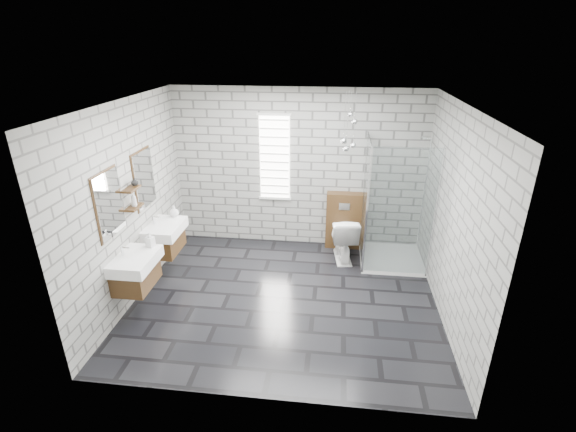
% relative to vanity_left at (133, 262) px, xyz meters
% --- Properties ---
extents(floor, '(4.20, 3.60, 0.02)m').
position_rel_vanity_left_xyz_m(floor, '(1.91, 0.53, -0.77)').
color(floor, black).
rests_on(floor, ground).
extents(ceiling, '(4.20, 3.60, 0.02)m').
position_rel_vanity_left_xyz_m(ceiling, '(1.91, 0.53, 1.95)').
color(ceiling, white).
rests_on(ceiling, wall_back).
extents(wall_back, '(4.20, 0.02, 2.70)m').
position_rel_vanity_left_xyz_m(wall_back, '(1.91, 2.34, 0.59)').
color(wall_back, '#989893').
rests_on(wall_back, floor).
extents(wall_front, '(4.20, 0.02, 2.70)m').
position_rel_vanity_left_xyz_m(wall_front, '(1.91, -1.28, 0.59)').
color(wall_front, '#989893').
rests_on(wall_front, floor).
extents(wall_left, '(0.02, 3.60, 2.70)m').
position_rel_vanity_left_xyz_m(wall_left, '(-0.20, 0.53, 0.59)').
color(wall_left, '#989893').
rests_on(wall_left, floor).
extents(wall_right, '(0.02, 3.60, 2.70)m').
position_rel_vanity_left_xyz_m(wall_right, '(4.02, 0.53, 0.59)').
color(wall_right, '#989893').
rests_on(wall_right, floor).
extents(vanity_left, '(0.47, 0.70, 1.57)m').
position_rel_vanity_left_xyz_m(vanity_left, '(0.00, 0.00, 0.00)').
color(vanity_left, '#492F16').
rests_on(vanity_left, wall_left).
extents(vanity_right, '(0.47, 0.70, 1.57)m').
position_rel_vanity_left_xyz_m(vanity_right, '(0.00, 0.98, 0.00)').
color(vanity_right, '#492F16').
rests_on(vanity_right, wall_left).
extents(shelf_lower, '(0.14, 0.30, 0.03)m').
position_rel_vanity_left_xyz_m(shelf_lower, '(-0.12, 0.48, 0.56)').
color(shelf_lower, '#492F16').
rests_on(shelf_lower, wall_left).
extents(shelf_upper, '(0.14, 0.30, 0.03)m').
position_rel_vanity_left_xyz_m(shelf_upper, '(-0.12, 0.48, 0.82)').
color(shelf_upper, '#492F16').
rests_on(shelf_upper, wall_left).
extents(window, '(0.56, 0.05, 1.48)m').
position_rel_vanity_left_xyz_m(window, '(1.51, 2.31, 0.79)').
color(window, white).
rests_on(window, wall_back).
extents(cistern_panel, '(0.60, 0.20, 1.00)m').
position_rel_vanity_left_xyz_m(cistern_panel, '(2.71, 2.23, -0.26)').
color(cistern_panel, '#492F16').
rests_on(cistern_panel, floor).
extents(flush_plate, '(0.18, 0.01, 0.12)m').
position_rel_vanity_left_xyz_m(flush_plate, '(2.71, 2.13, 0.04)').
color(flush_plate, silver).
rests_on(flush_plate, cistern_panel).
extents(shower_enclosure, '(1.00, 1.00, 2.03)m').
position_rel_vanity_left_xyz_m(shower_enclosure, '(3.41, 1.71, -0.25)').
color(shower_enclosure, white).
rests_on(shower_enclosure, floor).
extents(pendant_cluster, '(0.24, 0.27, 0.90)m').
position_rel_vanity_left_xyz_m(pendant_cluster, '(2.72, 1.90, 1.32)').
color(pendant_cluster, silver).
rests_on(pendant_cluster, ceiling).
extents(toilet, '(0.52, 0.80, 0.76)m').
position_rel_vanity_left_xyz_m(toilet, '(2.71, 1.81, -0.38)').
color(toilet, white).
rests_on(toilet, floor).
extents(soap_bottle_a, '(0.12, 0.12, 0.21)m').
position_rel_vanity_left_xyz_m(soap_bottle_a, '(0.14, 0.27, 0.20)').
color(soap_bottle_a, '#B2B2B2').
rests_on(soap_bottle_a, vanity_left).
extents(soap_bottle_b, '(0.15, 0.15, 0.18)m').
position_rel_vanity_left_xyz_m(soap_bottle_b, '(0.08, 1.28, 0.18)').
color(soap_bottle_b, '#B2B2B2').
rests_on(soap_bottle_b, vanity_right).
extents(soap_bottle_c, '(0.10, 0.10, 0.19)m').
position_rel_vanity_left_xyz_m(soap_bottle_c, '(-0.11, 0.48, 0.68)').
color(soap_bottle_c, '#B2B2B2').
rests_on(soap_bottle_c, shelf_lower).
extents(vase, '(0.11, 0.11, 0.10)m').
position_rel_vanity_left_xyz_m(vase, '(-0.11, 0.58, 0.89)').
color(vase, '#B2B2B2').
rests_on(vase, shelf_upper).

